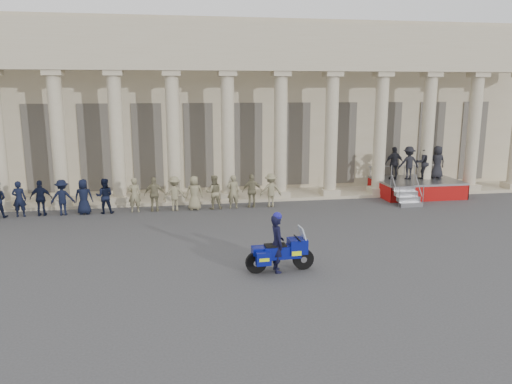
% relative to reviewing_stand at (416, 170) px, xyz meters
% --- Properties ---
extents(ground, '(90.00, 90.00, 0.00)m').
position_rel_reviewing_stand_xyz_m(ground, '(-11.05, -7.75, -1.35)').
color(ground, '#39393C').
rests_on(ground, ground).
extents(building, '(40.00, 12.50, 9.00)m').
position_rel_reviewing_stand_xyz_m(building, '(-11.05, 6.99, 3.17)').
color(building, tan).
rests_on(building, ground).
extents(officer_rank, '(18.28, 0.60, 1.58)m').
position_rel_reviewing_stand_xyz_m(officer_rank, '(-16.51, -1.24, -0.56)').
color(officer_rank, black).
rests_on(officer_rank, ground).
extents(reviewing_stand, '(4.15, 4.01, 2.55)m').
position_rel_reviewing_stand_xyz_m(reviewing_stand, '(0.00, 0.00, 0.00)').
color(reviewing_stand, gray).
rests_on(reviewing_stand, ground).
extents(motorcycle, '(2.14, 0.89, 1.37)m').
position_rel_reviewing_stand_xyz_m(motorcycle, '(-9.30, -9.60, -0.76)').
color(motorcycle, black).
rests_on(motorcycle, ground).
extents(rider, '(0.46, 0.67, 1.87)m').
position_rel_reviewing_stand_xyz_m(rider, '(-9.41, -9.61, -0.43)').
color(rider, black).
rests_on(rider, ground).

